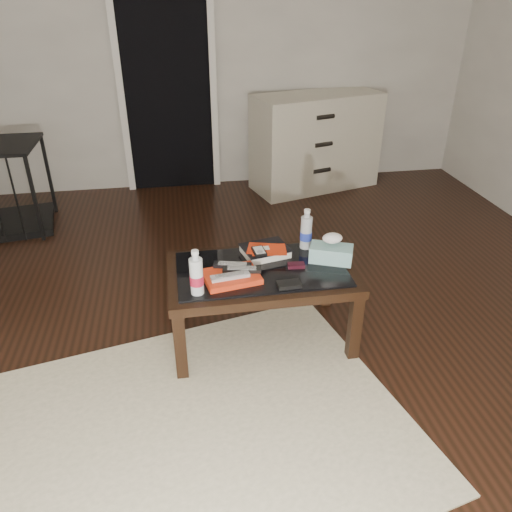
{
  "coord_description": "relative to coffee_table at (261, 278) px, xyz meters",
  "views": [
    {
      "loc": [
        -0.39,
        -2.35,
        1.82
      ],
      "look_at": [
        -0.01,
        -0.1,
        0.55
      ],
      "focal_mm": 35.0,
      "sensor_mm": 36.0,
      "label": 1
    }
  ],
  "objects": [
    {
      "name": "dvd_mailers",
      "position": [
        0.04,
        0.13,
        0.11
      ],
      "size": [
        0.22,
        0.18,
        0.01
      ],
      "primitive_type": "cube",
      "rotation": [
        0.0,
        0.0,
        -0.28
      ],
      "color": "red",
      "rests_on": "textbook"
    },
    {
      "name": "ground",
      "position": [
        -0.03,
        0.08,
        -0.4
      ],
      "size": [
        5.0,
        5.0,
        0.0
      ],
      "primitive_type": "plane",
      "color": "black",
      "rests_on": "ground"
    },
    {
      "name": "magazines",
      "position": [
        -0.17,
        -0.08,
        0.08
      ],
      "size": [
        0.31,
        0.25,
        0.03
      ],
      "primitive_type": "cube",
      "rotation": [
        0.0,
        0.0,
        0.17
      ],
      "color": "red",
      "rests_on": "coffee_table"
    },
    {
      "name": "water_bottle_right",
      "position": [
        0.29,
        0.19,
        0.18
      ],
      "size": [
        0.08,
        0.08,
        0.24
      ],
      "primitive_type": "cylinder",
      "rotation": [
        0.0,
        0.0,
        -0.29
      ],
      "color": "#B4BBBF",
      "rests_on": "coffee_table"
    },
    {
      "name": "remote_black_front",
      "position": [
        -0.11,
        -0.06,
        0.11
      ],
      "size": [
        0.21,
        0.09,
        0.02
      ],
      "primitive_type": "cube",
      "rotation": [
        0.0,
        0.0,
        -0.19
      ],
      "color": "black",
      "rests_on": "magazines"
    },
    {
      "name": "textbook",
      "position": [
        0.05,
        0.15,
        0.09
      ],
      "size": [
        0.29,
        0.25,
        0.05
      ],
      "primitive_type": "cube",
      "rotation": [
        0.0,
        0.0,
        0.22
      ],
      "color": "black",
      "rests_on": "coffee_table"
    },
    {
      "name": "room_shell",
      "position": [
        -0.03,
        0.08,
        1.22
      ],
      "size": [
        5.0,
        5.0,
        5.0
      ],
      "color": "beige",
      "rests_on": "ground"
    },
    {
      "name": "water_bottle_left",
      "position": [
        -0.35,
        -0.19,
        0.18
      ],
      "size": [
        0.07,
        0.07,
        0.24
      ],
      "primitive_type": "cylinder",
      "rotation": [
        0.0,
        0.0,
        0.11
      ],
      "color": "silver",
      "rests_on": "coffee_table"
    },
    {
      "name": "doorway",
      "position": [
        -0.43,
        2.54,
        0.63
      ],
      "size": [
        0.9,
        0.08,
        2.07
      ],
      "color": "black",
      "rests_on": "ground"
    },
    {
      "name": "coffee_table",
      "position": [
        0.0,
        0.0,
        0.0
      ],
      "size": [
        1.0,
        0.6,
        0.46
      ],
      "color": "black",
      "rests_on": "ground"
    },
    {
      "name": "dresser",
      "position": [
        0.94,
        2.31,
        0.05
      ],
      "size": [
        1.29,
        0.81,
        0.9
      ],
      "rotation": [
        0.0,
        0.0,
        0.28
      ],
      "color": "beige",
      "rests_on": "ground"
    },
    {
      "name": "tissue_box",
      "position": [
        0.39,
        0.02,
        0.11
      ],
      "size": [
        0.26,
        0.2,
        0.09
      ],
      "primitive_type": "cube",
      "rotation": [
        0.0,
        0.0,
        -0.4
      ],
      "color": "teal",
      "rests_on": "coffee_table"
    },
    {
      "name": "wallet",
      "position": [
        0.11,
        -0.2,
        0.07
      ],
      "size": [
        0.12,
        0.07,
        0.02
      ],
      "primitive_type": "cube",
      "rotation": [
        0.0,
        0.0,
        0.04
      ],
      "color": "black",
      "rests_on": "coffee_table"
    },
    {
      "name": "flip_phone",
      "position": [
        0.19,
        -0.02,
        0.08
      ],
      "size": [
        0.09,
        0.06,
        0.02
      ],
      "primitive_type": "cube",
      "rotation": [
        0.0,
        0.0,
        -0.1
      ],
      "color": "black",
      "rests_on": "coffee_table"
    },
    {
      "name": "ipod",
      "position": [
        0.0,
        0.08,
        0.12
      ],
      "size": [
        0.07,
        0.11,
        0.02
      ],
      "primitive_type": "cube",
      "rotation": [
        0.0,
        0.0,
        0.09
      ],
      "color": "black",
      "rests_on": "dvd_mailers"
    },
    {
      "name": "remote_black_back",
      "position": [
        -0.16,
        -0.01,
        0.11
      ],
      "size": [
        0.21,
        0.1,
        0.02
      ],
      "primitive_type": "cube",
      "rotation": [
        0.0,
        0.0,
        -0.25
      ],
      "color": "black",
      "rests_on": "magazines"
    },
    {
      "name": "remote_silver",
      "position": [
        -0.18,
        -0.12,
        0.11
      ],
      "size": [
        0.21,
        0.08,
        0.02
      ],
      "primitive_type": "cube",
      "rotation": [
        0.0,
        0.0,
        0.14
      ],
      "color": "#A2A1A6",
      "rests_on": "magazines"
    },
    {
      "name": "rug",
      "position": [
        -0.45,
        -0.65,
        -0.39
      ],
      "size": [
        2.28,
        1.9,
        0.01
      ],
      "primitive_type": "cube",
      "rotation": [
        0.0,
        0.0,
        0.22
      ],
      "color": "beige",
      "rests_on": "ground"
    }
  ]
}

